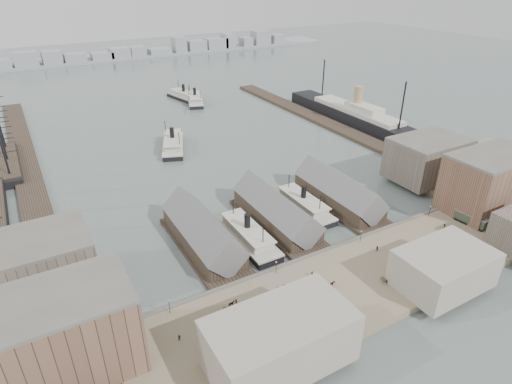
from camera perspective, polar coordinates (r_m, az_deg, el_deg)
ground at (r=130.63m, az=6.62°, el=-7.67°), size 900.00×900.00×0.00m
quay at (r=118.10m, az=12.44°, el=-12.05°), size 180.00×30.00×2.00m
seawall at (r=126.66m, az=8.04°, el=-8.41°), size 180.00×1.20×2.30m
west_wharf at (r=198.73m, az=-28.20°, el=2.29°), size 10.00×220.00×1.60m
east_wharf at (r=237.69m, az=9.27°, el=9.15°), size 10.00×180.00×1.60m
ferry_shed_west at (r=129.54m, az=-7.14°, el=-5.56°), size 14.00×42.00×12.60m
ferry_shed_center at (r=139.68m, az=2.68°, el=-2.67°), size 14.00×42.00×12.60m
ferry_shed_east at (r=153.60m, az=10.91°, el=-0.18°), size 14.00×42.00×12.60m
warehouse_west_front at (r=96.84m, az=-25.51°, el=-17.31°), size 32.00×18.00×18.00m
warehouse_west_back at (r=121.94m, az=-27.01°, el=-8.70°), size 26.00×20.00×14.00m
warehouse_east_front at (r=163.06m, az=28.64°, el=1.12°), size 30.00×18.00×19.00m
warehouse_east_back at (r=178.90m, az=21.86°, el=4.11°), size 28.00×20.00×15.00m
street_bldg_center at (r=121.30m, az=23.74°, el=-9.28°), size 24.00×16.00×10.00m
street_bldg_west at (r=92.34m, az=3.18°, el=-19.14°), size 30.00×16.00×12.00m
lamp_post_far_w at (r=106.65m, az=-11.51°, el=-14.42°), size 0.44×0.44×3.92m
lamp_post_near_w at (r=116.21m, az=2.70°, el=-9.70°), size 0.44×0.44×3.92m
lamp_post_near_e at (r=132.05m, az=13.83°, el=-5.49°), size 0.44×0.44×3.92m
lamp_post_far_e at (r=152.21m, az=22.19°, el=-2.13°), size 0.44×0.44×3.92m
far_shore at (r=429.09m, az=-21.84°, el=16.34°), size 500.00×40.00×15.72m
ferry_docked_west at (r=132.14m, az=-1.15°, el=-5.73°), size 8.69×28.97×10.35m
ferry_docked_east at (r=149.37m, az=6.29°, el=-1.66°), size 8.49×28.29×10.10m
ferry_open_near at (r=203.93m, az=-11.01°, el=6.35°), size 19.45×31.82×10.91m
ferry_open_mid at (r=274.80m, az=-8.12°, el=12.12°), size 17.37×29.72×10.18m
ferry_open_far at (r=284.11m, az=-9.58°, el=12.54°), size 14.45×29.93×10.27m
sailing_ship_mid at (r=209.07m, az=-30.12°, el=3.46°), size 8.11×46.83×33.32m
ocean_steamer at (r=239.58m, az=13.23°, el=9.83°), size 13.99×102.25×20.45m
tram at (r=153.22m, az=26.69°, el=-3.28°), size 3.90×10.73×3.73m
horse_cart_left at (r=107.21m, az=-3.40°, el=-14.91°), size 4.31×4.07×1.50m
horse_cart_center at (r=114.32m, az=9.67°, el=-12.13°), size 4.89×1.87×1.47m
horse_cart_right at (r=120.74m, az=17.41°, el=-10.70°), size 4.74×2.34×1.49m
pedestrian_0 at (r=105.76m, az=-15.18°, el=-16.74°), size 0.72×0.58×1.75m
pedestrian_1 at (r=101.31m, az=-10.16°, el=-18.57°), size 0.81×0.65×1.57m
pedestrian_2 at (r=108.09m, az=-2.67°, el=-14.44°), size 1.07×0.68×1.59m
pedestrian_3 at (r=106.38m, az=3.89°, el=-15.33°), size 0.43×0.94×1.58m
pedestrian_4 at (r=117.15m, az=7.48°, el=-10.78°), size 0.80×0.53×1.62m
pedestrian_5 at (r=126.29m, az=18.02°, el=-8.88°), size 0.61×0.46×1.63m
pedestrian_6 at (r=130.19m, az=15.82°, el=-7.27°), size 0.70×0.88×1.76m
pedestrian_7 at (r=139.03m, az=24.05°, el=-6.39°), size 1.15×1.30×1.74m
pedestrian_8 at (r=148.32m, az=23.85°, el=-4.12°), size 0.48×1.05×1.74m
pedestrian_9 at (r=154.26m, az=27.78°, el=-3.81°), size 0.61×0.86×1.64m
pedestrian_10 at (r=112.14m, az=3.72°, el=-12.57°), size 1.31×1.09×1.76m
pedestrian_11 at (r=133.04m, az=21.49°, el=-7.46°), size 1.28×0.94×1.77m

